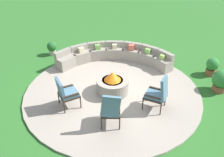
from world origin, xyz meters
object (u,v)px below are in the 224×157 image
Objects in this scene: fire_pit at (112,84)px; lounge_chair_back_left at (158,93)px; curved_stone_bench at (114,56)px; potted_plant_1 at (52,48)px; potted_plant_2 at (212,66)px; lounge_chair_front_right at (111,109)px; potted_plant_0 at (221,80)px; lounge_chair_front_left at (66,92)px.

lounge_chair_back_left reaches higher than fire_pit.
potted_plant_1 is at bearing 159.20° from curved_stone_bench.
fire_pit is at bearing -52.40° from potted_plant_1.
potted_plant_2 is (3.47, -1.10, 0.02)m from curved_stone_bench.
potted_plant_1 is at bearing 119.60° from lounge_chair_front_right.
potted_plant_1 is (-3.54, 3.91, -0.31)m from lounge_chair_back_left.
potted_plant_0 is (3.32, -2.13, 0.08)m from curved_stone_bench.
curved_stone_bench is 3.95m from potted_plant_0.
lounge_chair_back_left is at bearing -47.88° from potted_plant_1.
potted_plant_0 is 1.17× the size of potted_plant_2.
potted_plant_0 is at bearing -98.25° from potted_plant_2.
potted_plant_1 is 6.33m from potted_plant_2.
lounge_chair_front_left is 5.36m from potted_plant_2.
fire_pit is 1.57× the size of potted_plant_2.
fire_pit is at bearing 88.24° from lounge_chair_front_right.
potted_plant_2 is at bearing 83.39° from lounge_chair_front_left.
lounge_chair_front_right is 4.61m from potted_plant_2.
fire_pit is 3.74m from potted_plant_1.
lounge_chair_back_left reaches higher than curved_stone_bench.
lounge_chair_back_left reaches higher than lounge_chair_front_left.
lounge_chair_front_right is at bearing 143.14° from lounge_chair_back_left.
fire_pit reaches higher than potted_plant_2.
lounge_chair_front_right reaches higher than fire_pit.
potted_plant_0 reaches higher than potted_plant_1.
lounge_chair_front_right is 1.68× the size of potted_plant_2.
curved_stone_bench is 5.66× the size of potted_plant_0.
lounge_chair_back_left reaches higher than potted_plant_1.
potted_plant_0 is (4.98, 0.52, -0.18)m from lounge_chair_front_left.
fire_pit is 3.56m from potted_plant_0.
curved_stone_bench is at bearing 83.30° from fire_pit.
potted_plant_1 is at bearing 127.60° from fire_pit.
curved_stone_bench is 7.71× the size of potted_plant_1.
potted_plant_0 is 1.04m from potted_plant_2.
lounge_chair_front_right is (1.25, -0.92, 0.03)m from lounge_chair_front_left.
fire_pit is 1.35× the size of potted_plant_0.
potted_plant_0 is at bearing 25.84° from lounge_chair_front_right.
lounge_chair_front_left is (-1.66, -2.65, 0.25)m from curved_stone_bench.
curved_stone_bench is 3.14m from lounge_chair_back_left.
lounge_chair_front_left is at bearing -174.00° from potted_plant_0.
lounge_chair_front_left is at bearing 148.27° from lounge_chair_front_right.
lounge_chair_back_left is (1.26, -0.95, 0.27)m from fire_pit.
lounge_chair_front_left is 5.01m from potted_plant_0.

